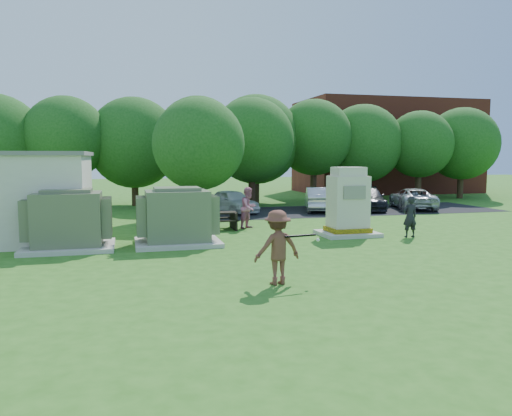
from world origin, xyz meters
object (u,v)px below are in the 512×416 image
object	(u,v)px
transformer_right	(177,218)
generator_cabinet	(348,206)
picnic_table	(216,219)
car_dark	(367,199)
transformer_left	(68,221)
car_silver_a	(319,199)
car_silver_b	(412,199)
person_by_generator	(410,217)
batter	(277,247)
car_white	(232,201)
person_at_picnic	(249,208)

from	to	relation	value
transformer_right	generator_cabinet	world-z (taller)	generator_cabinet
picnic_table	car_dark	distance (m)	11.64
transformer_left	generator_cabinet	bearing A→B (deg)	1.91
picnic_table	car_silver_a	world-z (taller)	car_silver_a
generator_cabinet	car_silver_b	world-z (taller)	generator_cabinet
car_silver_a	generator_cabinet	bearing A→B (deg)	93.10
person_by_generator	car_silver_a	size ratio (longest dim) A/B	0.38
batter	car_silver_b	distance (m)	19.87
picnic_table	car_silver_b	distance (m)	14.04
batter	car_white	bearing A→B (deg)	-105.56
generator_cabinet	car_white	world-z (taller)	generator_cabinet
person_by_generator	car_silver_b	distance (m)	11.06
transformer_left	batter	xyz separation A→B (m)	(5.53, -6.30, -0.04)
transformer_right	person_by_generator	size ratio (longest dim) A/B	1.84
car_silver_a	transformer_left	bearing A→B (deg)	53.03
generator_cabinet	person_by_generator	world-z (taller)	generator_cabinet
car_silver_a	person_by_generator	bearing A→B (deg)	107.01
batter	person_by_generator	distance (m)	9.09
person_at_picnic	car_silver_a	distance (m)	8.11
batter	car_dark	bearing A→B (deg)	-131.65
transformer_left	car_white	distance (m)	12.17
transformer_right	car_dark	world-z (taller)	transformer_right
generator_cabinet	car_silver_b	size ratio (longest dim) A/B	0.61
transformer_left	batter	bearing A→B (deg)	-48.70
picnic_table	transformer_right	bearing A→B (deg)	-121.53
picnic_table	car_white	world-z (taller)	car_white
car_white	car_silver_a	bearing A→B (deg)	-22.74
car_white	person_by_generator	bearing A→B (deg)	-83.06
generator_cabinet	picnic_table	xyz separation A→B (m)	(-4.85, 2.88, -0.73)
transformer_right	person_by_generator	xyz separation A→B (m)	(8.99, -0.70, -0.16)
generator_cabinet	person_by_generator	xyz separation A→B (m)	(2.16, -1.05, -0.39)
transformer_left	picnic_table	xyz separation A→B (m)	(5.68, 3.23, -0.49)
transformer_right	batter	world-z (taller)	transformer_right
transformer_left	car_white	world-z (taller)	transformer_left
person_by_generator	car_silver_a	bearing A→B (deg)	-89.60
batter	person_by_generator	xyz separation A→B (m)	(7.16, 5.60, -0.11)
transformer_left	person_at_picnic	distance (m)	7.87
generator_cabinet	car_dark	bearing A→B (deg)	58.39
person_at_picnic	car_dark	bearing A→B (deg)	-6.29
generator_cabinet	batter	bearing A→B (deg)	-126.92
generator_cabinet	person_at_picnic	bearing A→B (deg)	139.06
car_silver_a	batter	bearing A→B (deg)	82.37
transformer_right	car_silver_b	world-z (taller)	transformer_right
generator_cabinet	person_by_generator	size ratio (longest dim) A/B	1.69
car_dark	car_silver_b	xyz separation A→B (m)	(2.82, -0.31, -0.03)
transformer_right	person_at_picnic	bearing A→B (deg)	43.51
transformer_left	batter	size ratio (longest dim) A/B	1.62
transformer_right	car_white	world-z (taller)	transformer_right
transformer_left	generator_cabinet	xyz separation A→B (m)	(10.53, 0.35, 0.23)
person_at_picnic	car_silver_b	size ratio (longest dim) A/B	0.40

